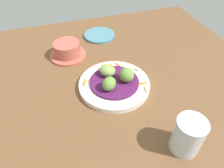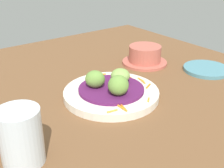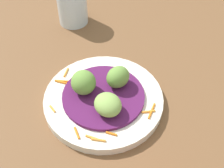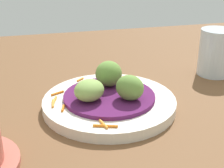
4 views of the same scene
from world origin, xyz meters
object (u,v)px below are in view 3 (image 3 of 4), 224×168
Objects in this scene: guac_scoop_left at (108,105)px; guac_scoop_center at (118,77)px; water_glass at (72,4)px; guac_scoop_right at (83,82)px; main_plate at (104,100)px.

guac_scoop_center is at bearing -12.32° from guac_scoop_left.
guac_scoop_left is 0.53× the size of water_glass.
guac_scoop_center reaches higher than guac_scoop_left.
water_glass is at bearing 13.56° from guac_scoop_right.
guac_scoop_left is 1.11× the size of guac_scoop_center.
main_plate is 5.64cm from guac_scoop_right.
guac_scoop_center is at bearing -42.32° from main_plate.
guac_scoop_right is at bearing 47.68° from guac_scoop_left.
guac_scoop_right is at bearing 107.68° from guac_scoop_center.
guac_scoop_center reaches higher than main_plate.
guac_scoop_left is (-3.77, -1.20, 3.44)cm from main_plate.
water_glass is (23.63, 12.72, 0.36)cm from guac_scoop_center.
guac_scoop_right is at bearing 77.68° from main_plate.
main_plate is at bearing -159.25° from water_glass.
guac_scoop_left is at bearing -159.62° from water_glass.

